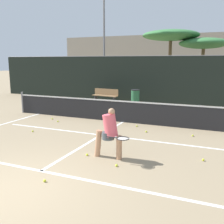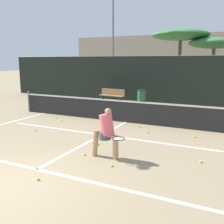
{
  "view_description": "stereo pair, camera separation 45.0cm",
  "coord_description": "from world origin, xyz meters",
  "px_view_note": "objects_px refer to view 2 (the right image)",
  "views": [
    {
      "loc": [
        3.92,
        -3.73,
        2.64
      ],
      "look_at": [
        0.57,
        4.15,
        0.95
      ],
      "focal_mm": 42.0,
      "sensor_mm": 36.0,
      "label": 1
    },
    {
      "loc": [
        4.33,
        -3.55,
        2.64
      ],
      "look_at": [
        0.57,
        4.15,
        0.95
      ],
      "focal_mm": 42.0,
      "sensor_mm": 36.0,
      "label": 2
    }
  ],
  "objects_px": {
    "player_practicing": "(106,132)",
    "parked_car": "(188,88)",
    "trash_bin": "(142,97)",
    "courtside_bench": "(112,95)"
  },
  "relations": [
    {
      "from": "player_practicing",
      "to": "parked_car",
      "type": "relative_size",
      "value": 0.36
    },
    {
      "from": "parked_car",
      "to": "trash_bin",
      "type": "bearing_deg",
      "value": -107.49
    },
    {
      "from": "parked_car",
      "to": "courtside_bench",
      "type": "bearing_deg",
      "value": -124.83
    },
    {
      "from": "parked_car",
      "to": "player_practicing",
      "type": "bearing_deg",
      "value": -88.51
    },
    {
      "from": "player_practicing",
      "to": "trash_bin",
      "type": "height_order",
      "value": "player_practicing"
    },
    {
      "from": "trash_bin",
      "to": "parked_car",
      "type": "bearing_deg",
      "value": 72.51
    },
    {
      "from": "player_practicing",
      "to": "courtside_bench",
      "type": "bearing_deg",
      "value": 113.36
    },
    {
      "from": "trash_bin",
      "to": "parked_car",
      "type": "relative_size",
      "value": 0.23
    },
    {
      "from": "trash_bin",
      "to": "parked_car",
      "type": "xyz_separation_m",
      "value": [
        1.74,
        5.53,
        0.16
      ]
    },
    {
      "from": "player_practicing",
      "to": "courtside_bench",
      "type": "xyz_separation_m",
      "value": [
        -4.14,
        8.83,
        -0.27
      ]
    }
  ]
}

